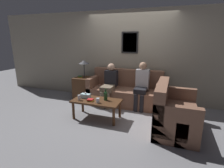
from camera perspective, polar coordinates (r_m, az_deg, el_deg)
The scene contains 13 objects.
ground_plane at distance 4.65m, azimuth 2.60°, elevation -8.36°, with size 16.00×16.00×0.00m, color gray.
wall_back at distance 5.18m, azimuth 5.82°, elevation 8.92°, with size 9.00×0.08×2.60m.
couch_main at distance 4.97m, azimuth 4.32°, elevation -2.68°, with size 2.03×0.80×0.96m.
couch_side at distance 3.81m, azimuth 19.40°, elevation -9.09°, with size 0.80×1.32×0.96m.
coffee_table at distance 4.06m, azimuth -5.05°, elevation -6.09°, with size 1.11×0.56×0.45m.
side_table_with_lamp at distance 5.38m, azimuth -9.37°, elevation -0.89°, with size 0.49×0.49×1.20m.
wine_bottle at distance 4.00m, azimuth -2.09°, elevation -3.88°, with size 0.08×0.08×0.27m.
drinking_glass at distance 3.86m, azimuth -4.65°, elevation -5.39°, with size 0.08×0.08×0.11m.
book_stack at distance 3.99m, azimuth -7.09°, elevation -5.20°, with size 0.15×0.13×0.05m.
soda_can at distance 4.08m, azimuth -10.66°, elevation -4.37°, with size 0.07×0.07×0.12m.
tissue_box at distance 4.20m, azimuth -8.64°, elevation -3.81°, with size 0.23×0.12×0.15m.
person_left at distance 4.81m, azimuth -0.82°, elevation 0.38°, with size 0.34×0.66×1.15m.
person_right at distance 4.64m, azimuth 9.66°, elevation 0.13°, with size 0.34×0.57×1.22m.
Camera 1 is at (1.25, -4.08, 1.83)m, focal length 28.00 mm.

